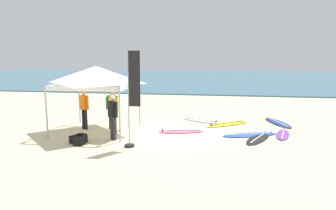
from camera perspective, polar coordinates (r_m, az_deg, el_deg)
ground_plane at (r=12.90m, az=-0.67°, el=-5.36°), size 80.00×80.00×0.00m
sea at (r=42.91m, az=6.36°, el=4.88°), size 80.00×36.00×0.10m
canopy_tent at (r=13.48m, az=-12.83°, el=5.33°), size 3.03×3.03×2.75m
surfboard_blue at (r=13.20m, az=14.52°, el=-5.16°), size 2.36×1.41×0.19m
surfboard_white at (r=15.53m, az=5.99°, el=-2.77°), size 2.05×1.48×0.19m
surfboard_pink at (r=13.31m, az=2.32°, el=-4.75°), size 1.97×0.97×0.19m
surfboard_purple at (r=13.63m, az=19.93°, el=-4.98°), size 0.90×1.90×0.19m
surfboard_navy at (r=15.84m, az=19.11°, el=-3.00°), size 1.28×2.39×0.19m
surfboard_yellow at (r=14.97m, az=10.57°, el=-3.34°), size 2.18×1.94×0.19m
surfboard_black at (r=12.75m, az=15.92°, el=-5.74°), size 1.42×2.23×0.19m
person_green at (r=13.91m, az=-10.05°, el=-0.28°), size 0.43×0.40×1.71m
person_orange at (r=14.12m, az=-14.83°, el=-0.30°), size 0.49×0.37×1.71m
person_black at (r=12.15m, az=-9.89°, el=-1.64°), size 0.45×0.40×1.71m
person_yellow at (r=13.07m, az=-9.78°, el=-0.87°), size 0.46×0.39×1.71m
banner_flag at (r=11.00m, az=-6.51°, el=0.40°), size 0.60×0.36×3.40m
gear_bag_near_tent at (r=12.02m, az=-15.43°, el=-6.10°), size 0.35×0.62×0.28m
gear_bag_by_pole at (r=12.28m, az=-15.84°, el=-5.80°), size 0.51×0.67×0.28m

